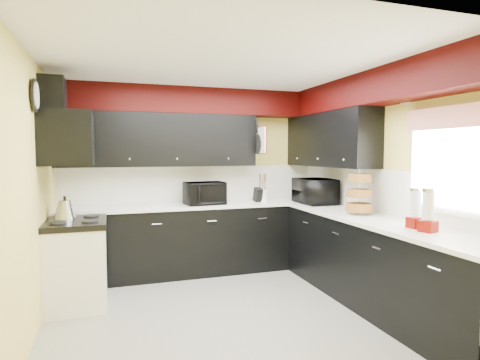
# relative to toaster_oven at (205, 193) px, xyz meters

# --- Properties ---
(ground) EXTENTS (3.60, 3.60, 0.00)m
(ground) POSITION_rel_toaster_oven_xyz_m (-0.07, -1.45, -1.09)
(ground) COLOR gray
(ground) RESTS_ON ground
(wall_back) EXTENTS (3.60, 0.06, 2.50)m
(wall_back) POSITION_rel_toaster_oven_xyz_m (-0.07, 0.35, 0.16)
(wall_back) COLOR #E0C666
(wall_back) RESTS_ON ground
(wall_right) EXTENTS (0.06, 3.60, 2.50)m
(wall_right) POSITION_rel_toaster_oven_xyz_m (1.73, -1.45, 0.16)
(wall_right) COLOR #E0C666
(wall_right) RESTS_ON ground
(wall_left) EXTENTS (0.06, 3.60, 2.50)m
(wall_left) POSITION_rel_toaster_oven_xyz_m (-1.87, -1.45, 0.16)
(wall_left) COLOR #E0C666
(wall_left) RESTS_ON ground
(ceiling) EXTENTS (3.60, 3.60, 0.06)m
(ceiling) POSITION_rel_toaster_oven_xyz_m (-0.07, -1.45, 1.41)
(ceiling) COLOR white
(ceiling) RESTS_ON wall_back
(cab_back) EXTENTS (3.60, 0.60, 0.90)m
(cab_back) POSITION_rel_toaster_oven_xyz_m (-0.07, 0.05, -0.64)
(cab_back) COLOR black
(cab_back) RESTS_ON ground
(cab_right) EXTENTS (0.60, 3.00, 0.90)m
(cab_right) POSITION_rel_toaster_oven_xyz_m (1.43, -1.75, -0.64)
(cab_right) COLOR black
(cab_right) RESTS_ON ground
(counter_back) EXTENTS (3.62, 0.64, 0.04)m
(counter_back) POSITION_rel_toaster_oven_xyz_m (-0.07, 0.05, -0.17)
(counter_back) COLOR white
(counter_back) RESTS_ON cab_back
(counter_right) EXTENTS (0.64, 3.02, 0.04)m
(counter_right) POSITION_rel_toaster_oven_xyz_m (1.43, -1.75, -0.17)
(counter_right) COLOR white
(counter_right) RESTS_ON cab_right
(splash_back) EXTENTS (3.60, 0.02, 0.50)m
(splash_back) POSITION_rel_toaster_oven_xyz_m (-0.07, 0.34, 0.10)
(splash_back) COLOR white
(splash_back) RESTS_ON counter_back
(splash_right) EXTENTS (0.02, 3.60, 0.50)m
(splash_right) POSITION_rel_toaster_oven_xyz_m (1.72, -1.45, 0.10)
(splash_right) COLOR white
(splash_right) RESTS_ON counter_right
(upper_back) EXTENTS (2.60, 0.35, 0.70)m
(upper_back) POSITION_rel_toaster_oven_xyz_m (-0.57, 0.18, 0.71)
(upper_back) COLOR black
(upper_back) RESTS_ON wall_back
(upper_right) EXTENTS (0.35, 1.80, 0.70)m
(upper_right) POSITION_rel_toaster_oven_xyz_m (1.56, -0.55, 0.71)
(upper_right) COLOR black
(upper_right) RESTS_ON wall_right
(soffit_back) EXTENTS (3.60, 0.36, 0.35)m
(soffit_back) POSITION_rel_toaster_oven_xyz_m (-0.07, 0.17, 1.24)
(soffit_back) COLOR black
(soffit_back) RESTS_ON wall_back
(soffit_right) EXTENTS (0.36, 3.24, 0.35)m
(soffit_right) POSITION_rel_toaster_oven_xyz_m (1.55, -1.63, 1.24)
(soffit_right) COLOR black
(soffit_right) RESTS_ON wall_right
(stove) EXTENTS (0.60, 0.75, 0.86)m
(stove) POSITION_rel_toaster_oven_xyz_m (-1.57, -0.70, -0.66)
(stove) COLOR white
(stove) RESTS_ON ground
(cooktop) EXTENTS (0.62, 0.77, 0.06)m
(cooktop) POSITION_rel_toaster_oven_xyz_m (-1.57, -0.70, -0.20)
(cooktop) COLOR black
(cooktop) RESTS_ON stove
(hood) EXTENTS (0.50, 0.78, 0.55)m
(hood) POSITION_rel_toaster_oven_xyz_m (-1.62, -0.70, 0.69)
(hood) COLOR black
(hood) RESTS_ON wall_left
(hood_duct) EXTENTS (0.24, 0.40, 0.40)m
(hood_duct) POSITION_rel_toaster_oven_xyz_m (-1.75, -0.70, 1.11)
(hood_duct) COLOR black
(hood_duct) RESTS_ON wall_left
(window) EXTENTS (0.03, 0.86, 0.96)m
(window) POSITION_rel_toaster_oven_xyz_m (1.72, -2.35, 0.46)
(window) COLOR white
(window) RESTS_ON wall_right
(valance) EXTENTS (0.04, 0.88, 0.20)m
(valance) POSITION_rel_toaster_oven_xyz_m (1.66, -2.35, 0.86)
(valance) COLOR red
(valance) RESTS_ON wall_right
(pan_top) EXTENTS (0.03, 0.22, 0.40)m
(pan_top) POSITION_rel_toaster_oven_xyz_m (0.75, 0.10, 0.91)
(pan_top) COLOR black
(pan_top) RESTS_ON upper_back
(pan_mid) EXTENTS (0.03, 0.28, 0.46)m
(pan_mid) POSITION_rel_toaster_oven_xyz_m (0.75, -0.03, 0.66)
(pan_mid) COLOR black
(pan_mid) RESTS_ON upper_back
(pan_low) EXTENTS (0.03, 0.24, 0.42)m
(pan_low) POSITION_rel_toaster_oven_xyz_m (0.75, 0.23, 0.63)
(pan_low) COLOR black
(pan_low) RESTS_ON upper_back
(cut_board) EXTENTS (0.03, 0.26, 0.35)m
(cut_board) POSITION_rel_toaster_oven_xyz_m (0.76, -0.15, 0.71)
(cut_board) COLOR white
(cut_board) RESTS_ON upper_back
(baskets) EXTENTS (0.27, 0.27, 0.50)m
(baskets) POSITION_rel_toaster_oven_xyz_m (1.45, -1.40, 0.09)
(baskets) COLOR brown
(baskets) RESTS_ON upper_right
(clock) EXTENTS (0.03, 0.30, 0.30)m
(clock) POSITION_rel_toaster_oven_xyz_m (-1.84, -1.20, 1.06)
(clock) COLOR black
(clock) RESTS_ON wall_left
(deco_plate) EXTENTS (0.03, 0.24, 0.24)m
(deco_plate) POSITION_rel_toaster_oven_xyz_m (1.70, -1.80, 1.16)
(deco_plate) COLOR white
(deco_plate) RESTS_ON wall_right
(toaster_oven) EXTENTS (0.55, 0.47, 0.30)m
(toaster_oven) POSITION_rel_toaster_oven_xyz_m (0.00, 0.00, 0.00)
(toaster_oven) COLOR black
(toaster_oven) RESTS_ON counter_back
(microwave) EXTENTS (0.42, 0.62, 0.34)m
(microwave) POSITION_rel_toaster_oven_xyz_m (1.45, -0.40, 0.02)
(microwave) COLOR black
(microwave) RESTS_ON counter_right
(utensil_crock) EXTENTS (0.17, 0.17, 0.17)m
(utensil_crock) POSITION_rel_toaster_oven_xyz_m (0.85, 0.05, -0.07)
(utensil_crock) COLOR white
(utensil_crock) RESTS_ON counter_back
(knife_block) EXTENTS (0.10, 0.13, 0.19)m
(knife_block) POSITION_rel_toaster_oven_xyz_m (0.77, 0.02, -0.05)
(knife_block) COLOR black
(knife_block) RESTS_ON counter_back
(kettle) EXTENTS (0.23, 0.23, 0.20)m
(kettle) POSITION_rel_toaster_oven_xyz_m (-1.68, -0.53, -0.07)
(kettle) COLOR #B0AFB4
(kettle) RESTS_ON cooktop
(dispenser_a) EXTENTS (0.16, 0.16, 0.35)m
(dispenser_a) POSITION_rel_toaster_oven_xyz_m (1.43, -2.45, 0.03)
(dispenser_a) COLOR #580A0E
(dispenser_a) RESTS_ON counter_right
(dispenser_b) EXTENTS (0.13, 0.13, 0.33)m
(dispenser_b) POSITION_rel_toaster_oven_xyz_m (1.45, -2.26, 0.02)
(dispenser_b) COLOR maroon
(dispenser_b) RESTS_ON counter_right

